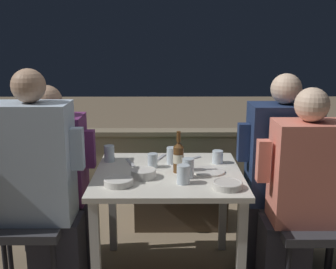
{
  "coord_description": "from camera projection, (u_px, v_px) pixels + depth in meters",
  "views": [
    {
      "loc": [
        -0.01,
        -2.43,
        1.54
      ],
      "look_at": [
        0.0,
        0.06,
        0.94
      ],
      "focal_mm": 45.0,
      "sensor_mm": 36.0,
      "label": 1
    }
  ],
  "objects": [
    {
      "name": "planter_hedge",
      "position": [
        181.0,
        186.0,
        3.43
      ],
      "size": [
        0.74,
        0.47,
        0.58
      ],
      "color": "brown",
      "rests_on": "ground_plane"
    },
    {
      "name": "fork_0",
      "position": [
        191.0,
        159.0,
        2.81
      ],
      "size": [
        0.15,
        0.12,
        0.01
      ],
      "color": "silver",
      "rests_on": "dining_table"
    },
    {
      "name": "glass_cup_1",
      "position": [
        172.0,
        155.0,
        2.71
      ],
      "size": [
        0.07,
        0.07,
        0.11
      ],
      "color": "silver",
      "rests_on": "dining_table"
    },
    {
      "name": "glass_cup_3",
      "position": [
        218.0,
        157.0,
        2.72
      ],
      "size": [
        0.07,
        0.07,
        0.08
      ],
      "color": "silver",
      "rests_on": "dining_table"
    },
    {
      "name": "glass_cup_4",
      "position": [
        109.0,
        154.0,
        2.76
      ],
      "size": [
        0.07,
        0.07,
        0.11
      ],
      "color": "silver",
      "rests_on": "dining_table"
    },
    {
      "name": "fork_2",
      "position": [
        160.0,
        158.0,
        2.84
      ],
      "size": [
        0.08,
        0.17,
        0.01
      ],
      "color": "silver",
      "rests_on": "dining_table"
    },
    {
      "name": "beer_bottle",
      "position": [
        178.0,
        157.0,
        2.54
      ],
      "size": [
        0.06,
        0.06,
        0.25
      ],
      "color": "brown",
      "rests_on": "dining_table"
    },
    {
      "name": "person_navy_jumper",
      "position": [
        276.0,
        174.0,
        2.71
      ],
      "size": [
        0.5,
        0.26,
        1.3
      ],
      "color": "#282833",
      "rests_on": "ground_plane"
    },
    {
      "name": "person_coral_top",
      "position": [
        299.0,
        195.0,
        2.42
      ],
      "size": [
        0.48,
        0.26,
        1.25
      ],
      "color": "#282833",
      "rests_on": "ground_plane"
    },
    {
      "name": "chair_right_far",
      "position": [
        306.0,
        190.0,
        2.73
      ],
      "size": [
        0.47,
        0.46,
        0.9
      ],
      "color": "#333338",
      "rests_on": "ground_plane"
    },
    {
      "name": "chair_right_near",
      "position": [
        333.0,
        209.0,
        2.44
      ],
      "size": [
        0.47,
        0.46,
        0.9
      ],
      "color": "#333338",
      "rests_on": "ground_plane"
    },
    {
      "name": "person_blue_shirt",
      "position": [
        41.0,
        185.0,
        2.44
      ],
      "size": [
        0.5,
        0.26,
        1.35
      ],
      "color": "#282833",
      "rests_on": "ground_plane"
    },
    {
      "name": "parapet_wall",
      "position": [
        167.0,
        164.0,
        3.97
      ],
      "size": [
        9.0,
        0.18,
        0.66
      ],
      "color": "gray",
      "rests_on": "ground_plane"
    },
    {
      "name": "chair_left_far",
      "position": [
        26.0,
        190.0,
        2.73
      ],
      "size": [
        0.47,
        0.46,
        0.9
      ],
      "color": "#333338",
      "rests_on": "ground_plane"
    },
    {
      "name": "potted_plant",
      "position": [
        316.0,
        182.0,
        3.33
      ],
      "size": [
        0.29,
        0.29,
        0.64
      ],
      "color": "#B2A899",
      "rests_on": "ground_plane"
    },
    {
      "name": "bowl_2",
      "position": [
        228.0,
        184.0,
        2.29
      ],
      "size": [
        0.16,
        0.16,
        0.04
      ],
      "color": "beige",
      "rests_on": "dining_table"
    },
    {
      "name": "bowl_1",
      "position": [
        119.0,
        181.0,
        2.33
      ],
      "size": [
        0.16,
        0.16,
        0.04
      ],
      "color": "silver",
      "rests_on": "dining_table"
    },
    {
      "name": "fork_1",
      "position": [
        130.0,
        163.0,
        2.73
      ],
      "size": [
        0.08,
        0.17,
        0.01
      ],
      "color": "silver",
      "rests_on": "dining_table"
    },
    {
      "name": "plate_0",
      "position": [
        209.0,
        171.0,
        2.56
      ],
      "size": [
        0.2,
        0.2,
        0.01
      ],
      "color": "silver",
      "rests_on": "dining_table"
    },
    {
      "name": "bowl_0",
      "position": [
        144.0,
        173.0,
        2.46
      ],
      "size": [
        0.15,
        0.15,
        0.05
      ],
      "color": "silver",
      "rests_on": "dining_table"
    },
    {
      "name": "dining_table",
      "position": [
        168.0,
        187.0,
        2.58
      ],
      "size": [
        0.89,
        0.84,
        0.72
      ],
      "color": "silver",
      "rests_on": "ground_plane"
    },
    {
      "name": "glass_cup_0",
      "position": [
        153.0,
        160.0,
        2.64
      ],
      "size": [
        0.06,
        0.06,
        0.09
      ],
      "color": "silver",
      "rests_on": "dining_table"
    },
    {
      "name": "glass_cup_5",
      "position": [
        188.0,
        168.0,
        2.45
      ],
      "size": [
        0.07,
        0.07,
        0.11
      ],
      "color": "silver",
      "rests_on": "dining_table"
    },
    {
      "name": "glass_cup_2",
      "position": [
        183.0,
        174.0,
        2.35
      ],
      "size": [
        0.07,
        0.07,
        0.11
      ],
      "color": "silver",
      "rests_on": "dining_table"
    },
    {
      "name": "person_purple_stripe",
      "position": [
        57.0,
        180.0,
        2.72
      ],
      "size": [
        0.5,
        0.26,
        1.23
      ],
      "color": "#282833",
      "rests_on": "ground_plane"
    },
    {
      "name": "chair_left_near",
      "position": [
        9.0,
        207.0,
        2.47
      ],
      "size": [
        0.47,
        0.46,
        0.9
      ],
      "color": "#333338",
      "rests_on": "ground_plane"
    }
  ]
}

